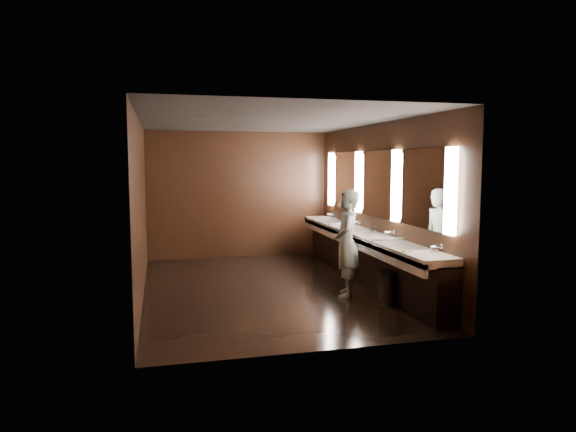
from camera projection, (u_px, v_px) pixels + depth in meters
name	position (u px, v px, depth m)	size (l,w,h in m)	color
floor	(266.00, 288.00, 8.69)	(6.00, 6.00, 0.00)	black
ceiling	(265.00, 121.00, 8.40)	(4.00, 6.00, 0.02)	#2D2D2B
wall_back	(239.00, 195.00, 11.44)	(4.00, 0.02, 2.80)	black
wall_front	(320.00, 228.00, 5.65)	(4.00, 0.02, 2.80)	black
wall_left	(141.00, 209.00, 8.06)	(0.02, 6.00, 2.80)	black
wall_right	(377.00, 204.00, 9.02)	(0.02, 6.00, 2.80)	black
sink_counter	(365.00, 255.00, 9.07)	(0.55, 5.40, 1.01)	black
mirror_band	(376.00, 184.00, 8.98)	(0.06, 5.03, 1.15)	white
person	(347.00, 243.00, 8.10)	(0.62, 0.41, 1.69)	#9AD7E6
trash_bin	(388.00, 288.00, 7.66)	(0.33, 0.33, 0.51)	black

